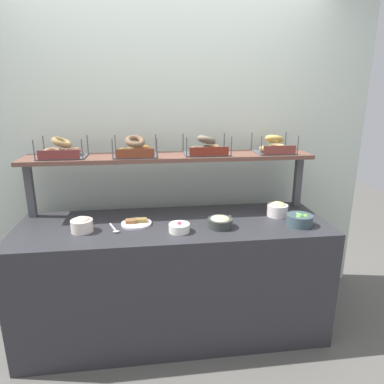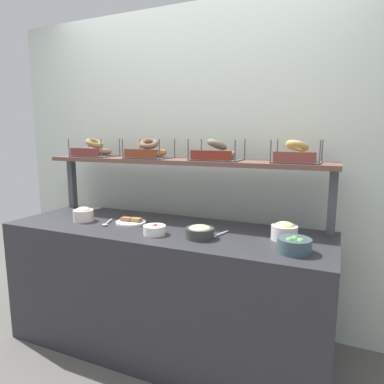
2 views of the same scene
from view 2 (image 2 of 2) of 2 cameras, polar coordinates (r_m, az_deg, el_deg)
name	(u,v)px [view 2 (image 2 of 2)]	position (r m, az deg, el deg)	size (l,w,h in m)	color
ground_plane	(165,346)	(2.60, -4.54, -24.36)	(8.00, 8.00, 0.00)	#595651
back_wall	(196,167)	(2.67, 0.73, 4.19)	(3.33, 0.06, 2.40)	silver
deli_counter	(164,289)	(2.39, -4.67, -15.85)	(2.13, 0.70, 0.85)	#2D2D33
shelf_riser_left	(72,183)	(3.00, -19.44, 1.36)	(0.05, 0.05, 0.40)	#4C4C51
shelf_riser_right	(332,202)	(2.20, 22.48, -1.60)	(0.05, 0.05, 0.40)	#4C4C51
upper_shelf	(181,161)	(2.41, -1.88, 5.17)	(2.09, 0.32, 0.03)	brown
bowl_potato_salad	(83,214)	(2.51, -17.76, -3.54)	(0.14, 0.14, 0.10)	silver
bowl_egg_salad	(284,231)	(2.04, 15.23, -6.31)	(0.15, 0.15, 0.11)	white
bowl_beet_salad	(155,230)	(2.09, -6.28, -6.30)	(0.14, 0.14, 0.06)	white
bowl_veggie_mix	(294,245)	(1.84, 16.76, -8.47)	(0.17, 0.17, 0.09)	#3B4F55
bowl_tuna_salad	(200,232)	(2.01, 1.32, -6.66)	(0.17, 0.17, 0.08)	#353A36
serving_plate_white	(131,222)	(2.37, -10.19, -4.93)	(0.21, 0.21, 0.04)	white
serving_spoon_near_plate	(217,235)	(2.05, 4.25, -7.21)	(0.07, 0.17, 0.01)	#B7B7BC
serving_spoon_by_edge	(107,223)	(2.38, -14.12, -5.11)	(0.08, 0.17, 0.01)	#B7B7BC
bagel_basket_everything	(94,150)	(2.80, -16.06, 6.73)	(0.32, 0.26, 0.15)	#4C4C51
bagel_basket_cinnamon_raisin	(149,152)	(2.50, -7.27, 6.73)	(0.31, 0.25, 0.15)	#4C4C51
bagel_basket_poppy	(216,153)	(2.29, 4.12, 6.50)	(0.33, 0.25, 0.15)	#4C4C51
bagel_basket_sesame	(296,155)	(2.17, 17.11, 5.94)	(0.29, 0.24, 0.14)	#4C4C51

